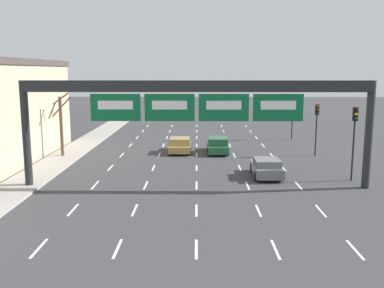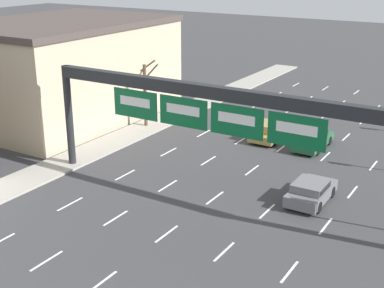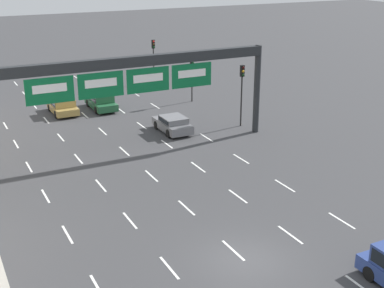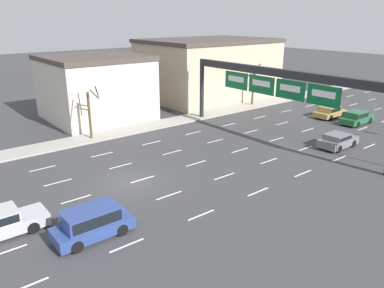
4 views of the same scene
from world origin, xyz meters
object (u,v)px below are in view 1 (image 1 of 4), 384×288
Objects in this scene: traffic_light_far_end at (317,119)px; car_gold at (180,144)px; car_green at (218,145)px; tree_bare_closest at (61,122)px; car_grey at (266,167)px; traffic_light_mid_block at (354,129)px; sign_gantry at (197,100)px; traffic_light_near_gantry at (293,109)px.

car_gold is at bearing 173.25° from traffic_light_far_end.
tree_bare_closest is (-13.44, -2.06, 2.24)m from car_green.
car_green is 1.10× the size of car_grey.
traffic_light_mid_block is (11.99, -9.98, 2.80)m from car_gold.
tree_bare_closest is (-10.02, -2.24, 2.27)m from car_gold.
traffic_light_far_end is 0.84× the size of tree_bare_closest.
car_grey is 17.90m from tree_bare_closest.
sign_gantry reaches higher than car_grey.
traffic_light_mid_block is 0.93× the size of tree_bare_closest.
car_grey is 0.79× the size of traffic_light_mid_block.
car_grey is 17.54m from traffic_light_near_gantry.
car_green is at bearing -137.21° from traffic_light_near_gantry.
traffic_light_mid_block is at bearing 9.89° from sign_gantry.
traffic_light_mid_block reaches higher than traffic_light_near_gantry.
traffic_light_mid_block is (8.58, -9.80, 2.77)m from car_green.
traffic_light_near_gantry is 0.86× the size of tree_bare_closest.
car_grey is (4.90, 2.88, -4.86)m from sign_gantry.
traffic_light_near_gantry reaches higher than car_grey.
traffic_light_near_gantry is 8.98m from traffic_light_far_end.
tree_bare_closest is at bearing -167.40° from car_gold.
sign_gantry is 4.89× the size of traffic_light_far_end.
sign_gantry is 12.84m from car_gold.
traffic_light_far_end reaches higher than car_green.
traffic_light_far_end is at bearing 2.18° from tree_bare_closest.
traffic_light_near_gantry is 0.92× the size of traffic_light_mid_block.
car_gold is at bearing 177.02° from car_green.
traffic_light_near_gantry is at bearing 90.62° from traffic_light_far_end.
car_green is 13.31m from traffic_light_mid_block.
tree_bare_closest is at bearing -177.82° from traffic_light_far_end.
car_grey is at bearing 169.31° from traffic_light_mid_block.
traffic_light_near_gantry is at bearing 90.67° from traffic_light_mid_block.
car_grey is at bearing -71.03° from car_green.
tree_bare_closest is at bearing -171.27° from car_green.
car_green is at bearing 171.74° from traffic_light_far_end.
sign_gantry is at bearing -170.11° from traffic_light_mid_block.
car_green is at bearing 80.78° from sign_gantry.
car_green is at bearing 8.73° from tree_bare_closest.
car_grey is 0.88× the size of traffic_light_far_end.
traffic_light_mid_block reaches higher than car_grey.
car_gold is 0.77× the size of tree_bare_closest.
car_grey is at bearing -54.28° from car_gold.
tree_bare_closest is (-22.01, 7.74, -0.53)m from traffic_light_mid_block.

